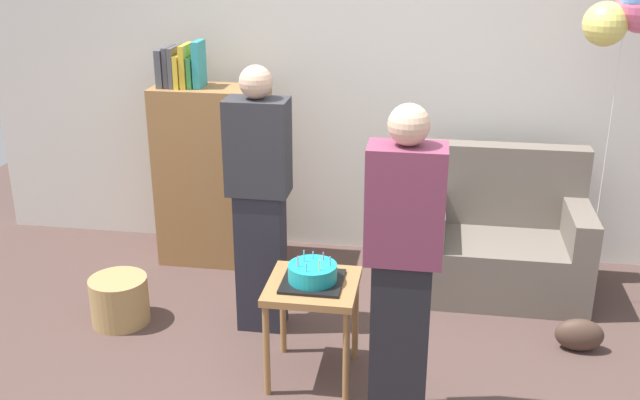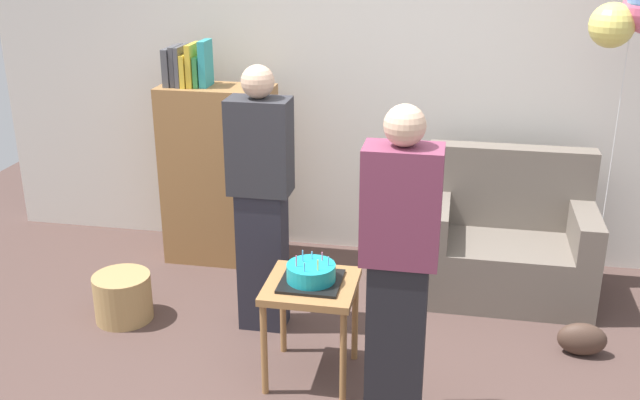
{
  "view_description": "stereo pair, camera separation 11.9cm",
  "coord_description": "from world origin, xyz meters",
  "px_view_note": "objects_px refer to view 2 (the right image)",
  "views": [
    {
      "loc": [
        0.4,
        -3.23,
        2.37
      ],
      "look_at": [
        -0.2,
        0.49,
        0.95
      ],
      "focal_mm": 41.59,
      "sensor_mm": 36.0,
      "label": 1
    },
    {
      "loc": [
        0.51,
        -3.21,
        2.37
      ],
      "look_at": [
        -0.2,
        0.49,
        0.95
      ],
      "focal_mm": 41.59,
      "sensor_mm": 36.0,
      "label": 2
    }
  ],
  "objects_px": {
    "handbag": "(582,339)",
    "side_table": "(311,297)",
    "person_holding_cake": "(399,270)",
    "bookshelf": "(219,171)",
    "balloon_bunch": "(640,10)",
    "person_blowing_candles": "(261,200)",
    "couch": "(506,245)",
    "birthday_cake": "(311,274)",
    "wicker_basket": "(123,297)"
  },
  "relations": [
    {
      "from": "wicker_basket",
      "to": "handbag",
      "type": "height_order",
      "value": "wicker_basket"
    },
    {
      "from": "bookshelf",
      "to": "balloon_bunch",
      "type": "relative_size",
      "value": 0.77
    },
    {
      "from": "person_blowing_candles",
      "to": "wicker_basket",
      "type": "height_order",
      "value": "person_blowing_candles"
    },
    {
      "from": "side_table",
      "to": "handbag",
      "type": "relative_size",
      "value": 2.05
    },
    {
      "from": "person_blowing_candles",
      "to": "balloon_bunch",
      "type": "xyz_separation_m",
      "value": [
        2.09,
        0.66,
        1.06
      ]
    },
    {
      "from": "handbag",
      "to": "bookshelf",
      "type": "bearing_deg",
      "value": 160.31
    },
    {
      "from": "wicker_basket",
      "to": "couch",
      "type": "bearing_deg",
      "value": 19.69
    },
    {
      "from": "person_holding_cake",
      "to": "handbag",
      "type": "bearing_deg",
      "value": -145.11
    },
    {
      "from": "couch",
      "to": "person_holding_cake",
      "type": "bearing_deg",
      "value": -111.38
    },
    {
      "from": "person_blowing_candles",
      "to": "balloon_bunch",
      "type": "distance_m",
      "value": 2.43
    },
    {
      "from": "bookshelf",
      "to": "person_holding_cake",
      "type": "relative_size",
      "value": 0.99
    },
    {
      "from": "wicker_basket",
      "to": "bookshelf",
      "type": "bearing_deg",
      "value": 71.52
    },
    {
      "from": "bookshelf",
      "to": "person_blowing_candles",
      "type": "relative_size",
      "value": 0.99
    },
    {
      "from": "couch",
      "to": "side_table",
      "type": "height_order",
      "value": "couch"
    },
    {
      "from": "person_holding_cake",
      "to": "balloon_bunch",
      "type": "bearing_deg",
      "value": -132.86
    },
    {
      "from": "person_blowing_candles",
      "to": "wicker_basket",
      "type": "distance_m",
      "value": 1.13
    },
    {
      "from": "handbag",
      "to": "balloon_bunch",
      "type": "xyz_separation_m",
      "value": [
        0.19,
        0.65,
        1.8
      ]
    },
    {
      "from": "side_table",
      "to": "balloon_bunch",
      "type": "relative_size",
      "value": 0.27
    },
    {
      "from": "birthday_cake",
      "to": "wicker_basket",
      "type": "bearing_deg",
      "value": 163.2
    },
    {
      "from": "birthday_cake",
      "to": "bookshelf",
      "type": "bearing_deg",
      "value": 124.79
    },
    {
      "from": "birthday_cake",
      "to": "wicker_basket",
      "type": "height_order",
      "value": "birthday_cake"
    },
    {
      "from": "person_holding_cake",
      "to": "handbag",
      "type": "distance_m",
      "value": 1.49
    },
    {
      "from": "birthday_cake",
      "to": "balloon_bunch",
      "type": "bearing_deg",
      "value": 34.43
    },
    {
      "from": "bookshelf",
      "to": "birthday_cake",
      "type": "bearing_deg",
      "value": -55.21
    },
    {
      "from": "person_blowing_candles",
      "to": "handbag",
      "type": "bearing_deg",
      "value": 11.43
    },
    {
      "from": "bookshelf",
      "to": "wicker_basket",
      "type": "bearing_deg",
      "value": -108.48
    },
    {
      "from": "bookshelf",
      "to": "handbag",
      "type": "relative_size",
      "value": 5.77
    },
    {
      "from": "wicker_basket",
      "to": "side_table",
      "type": "bearing_deg",
      "value": -16.8
    },
    {
      "from": "person_blowing_candles",
      "to": "handbag",
      "type": "xyz_separation_m",
      "value": [
        1.9,
        0.01,
        -0.73
      ]
    },
    {
      "from": "wicker_basket",
      "to": "handbag",
      "type": "relative_size",
      "value": 1.29
    },
    {
      "from": "side_table",
      "to": "couch",
      "type": "bearing_deg",
      "value": 48.88
    },
    {
      "from": "balloon_bunch",
      "to": "couch",
      "type": "bearing_deg",
      "value": 172.09
    },
    {
      "from": "bookshelf",
      "to": "balloon_bunch",
      "type": "height_order",
      "value": "balloon_bunch"
    },
    {
      "from": "side_table",
      "to": "birthday_cake",
      "type": "relative_size",
      "value": 1.79
    },
    {
      "from": "side_table",
      "to": "person_holding_cake",
      "type": "distance_m",
      "value": 0.66
    },
    {
      "from": "couch",
      "to": "person_blowing_candles",
      "type": "bearing_deg",
      "value": -153.27
    },
    {
      "from": "side_table",
      "to": "person_blowing_candles",
      "type": "relative_size",
      "value": 0.35
    },
    {
      "from": "birthday_cake",
      "to": "handbag",
      "type": "xyz_separation_m",
      "value": [
        1.5,
        0.5,
        -0.52
      ]
    },
    {
      "from": "couch",
      "to": "wicker_basket",
      "type": "relative_size",
      "value": 3.06
    },
    {
      "from": "bookshelf",
      "to": "wicker_basket",
      "type": "relative_size",
      "value": 4.49
    },
    {
      "from": "person_holding_cake",
      "to": "wicker_basket",
      "type": "distance_m",
      "value": 2.02
    },
    {
      "from": "wicker_basket",
      "to": "person_holding_cake",
      "type": "bearing_deg",
      "value": -21.06
    },
    {
      "from": "handbag",
      "to": "birthday_cake",
      "type": "bearing_deg",
      "value": -161.47
    },
    {
      "from": "handbag",
      "to": "side_table",
      "type": "bearing_deg",
      "value": -161.47
    },
    {
      "from": "side_table",
      "to": "person_blowing_candles",
      "type": "xyz_separation_m",
      "value": [
        -0.4,
        0.49,
        0.35
      ]
    },
    {
      "from": "birthday_cake",
      "to": "handbag",
      "type": "relative_size",
      "value": 1.14
    },
    {
      "from": "bookshelf",
      "to": "person_blowing_candles",
      "type": "height_order",
      "value": "person_blowing_candles"
    },
    {
      "from": "couch",
      "to": "side_table",
      "type": "relative_size",
      "value": 1.92
    },
    {
      "from": "person_blowing_candles",
      "to": "person_holding_cake",
      "type": "xyz_separation_m",
      "value": [
        0.88,
        -0.79,
        0.0
      ]
    },
    {
      "from": "side_table",
      "to": "balloon_bunch",
      "type": "bearing_deg",
      "value": 34.43
    }
  ]
}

